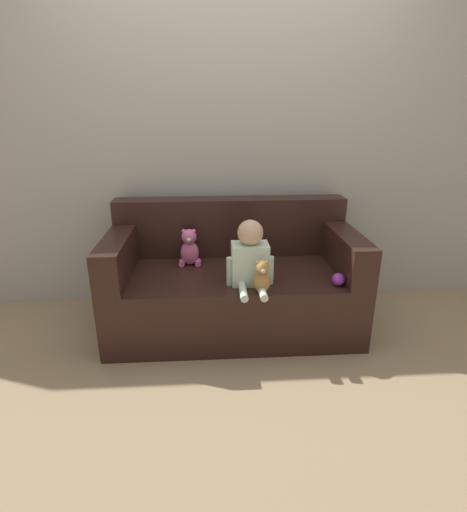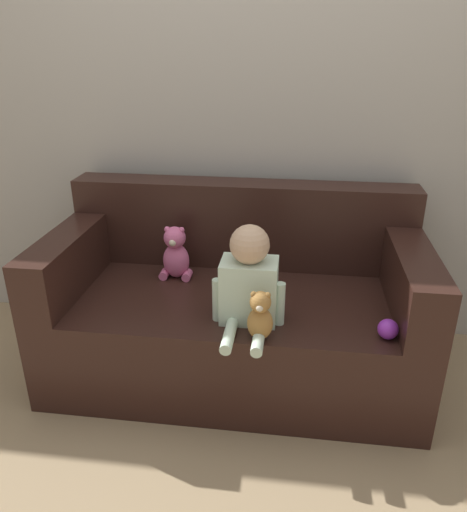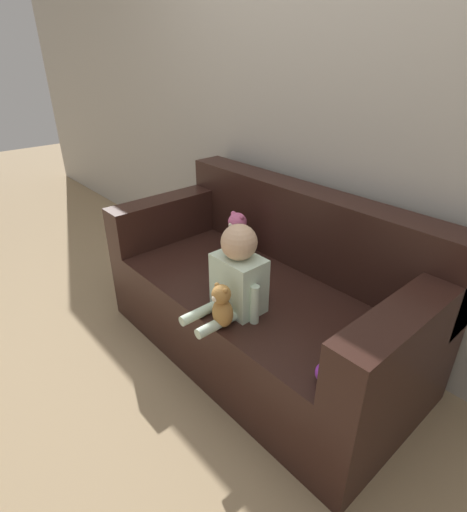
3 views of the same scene
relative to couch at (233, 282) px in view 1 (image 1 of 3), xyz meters
name	(u,v)px [view 1 (image 1 of 3)]	position (x,y,z in m)	size (l,w,h in m)	color
ground_plane	(233,325)	(0.00, -0.05, -0.31)	(12.00, 12.00, 0.00)	#9E8460
wall_back	(229,130)	(0.00, 0.45, 0.99)	(8.00, 0.05, 2.60)	#ADA89E
couch	(233,282)	(0.00, 0.00, 0.00)	(1.65, 0.82, 0.84)	black
person_baby	(250,257)	(0.09, -0.29, 0.29)	(0.29, 0.35, 0.40)	silver
teddy_bear_brown	(262,277)	(0.15, -0.42, 0.21)	(0.10, 0.09, 0.20)	#AD7A3D
plush_toy_side	(190,248)	(-0.29, 0.06, 0.23)	(0.15, 0.12, 0.26)	#DB6699
toy_ball	(338,279)	(0.63, -0.35, 0.15)	(0.08, 0.08, 0.08)	purple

